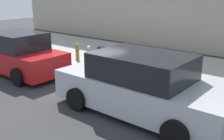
{
  "coord_description": "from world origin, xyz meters",
  "views": [
    {
      "loc": [
        -7.5,
        7.51,
        3.23
      ],
      "look_at": [
        -1.98,
        0.77,
        0.61
      ],
      "focal_mm": 43.6,
      "sensor_mm": 36.0,
      "label": 1
    }
  ],
  "objects": [
    {
      "name": "ground_plane",
      "position": [
        0.0,
        0.0,
        0.0
      ],
      "size": [
        40.0,
        40.0,
        0.0
      ],
      "primitive_type": "plane",
      "color": "#333335"
    },
    {
      "name": "suitcase_maroon_2",
      "position": [
        -2.32,
        -0.81,
        0.44
      ],
      "size": [
        0.49,
        0.21,
        0.66
      ],
      "color": "maroon",
      "rests_on": "sidewalk_curb"
    },
    {
      "name": "suitcase_teal_4",
      "position": [
        -1.23,
        -0.74,
        0.48
      ],
      "size": [
        0.5,
        0.21,
        0.91
      ],
      "color": "#0F606B",
      "rests_on": "sidewalk_curb"
    },
    {
      "name": "suitcase_olive_0",
      "position": [
        -3.27,
        -0.78,
        0.42
      ],
      "size": [
        0.41,
        0.27,
        0.62
      ],
      "color": "#59601E",
      "rests_on": "sidewalk_curb"
    },
    {
      "name": "suitcase_navy_6",
      "position": [
        -0.21,
        -0.76,
        0.53
      ],
      "size": [
        0.42,
        0.22,
        0.84
      ],
      "color": "navy",
      "rests_on": "sidewalk_curb"
    },
    {
      "name": "parked_car_silver_0",
      "position": [
        -3.85,
        1.81,
        0.77
      ],
      "size": [
        4.77,
        2.13,
        1.64
      ],
      "color": "#B2B5BA",
      "rests_on": "ground_plane"
    },
    {
      "name": "bollard_post",
      "position": [
        1.12,
        -0.6,
        0.52
      ],
      "size": [
        0.17,
        0.17,
        0.75
      ],
      "primitive_type": "cylinder",
      "color": "brown",
      "rests_on": "sidewalk_curb"
    },
    {
      "name": "suitcase_red_1",
      "position": [
        -2.82,
        -0.8,
        0.43
      ],
      "size": [
        0.38,
        0.24,
        0.8
      ],
      "color": "red",
      "rests_on": "sidewalk_curb"
    },
    {
      "name": "parked_car_red_1",
      "position": [
        1.93,
        1.81,
        0.76
      ],
      "size": [
        4.25,
        1.98,
        1.62
      ],
      "color": "#AD1619",
      "rests_on": "ground_plane"
    },
    {
      "name": "suitcase_silver_5",
      "position": [
        -0.7,
        -0.82,
        0.41
      ],
      "size": [
        0.44,
        0.25,
        0.59
      ],
      "color": "#9EA0A8",
      "rests_on": "sidewalk_curb"
    },
    {
      "name": "suitcase_black_3",
      "position": [
        -1.78,
        -0.76,
        0.47
      ],
      "size": [
        0.46,
        0.27,
        0.93
      ],
      "color": "black",
      "rests_on": "sidewalk_curb"
    },
    {
      "name": "sidewalk_curb",
      "position": [
        0.0,
        -2.5,
        0.07
      ],
      "size": [
        18.0,
        5.0,
        0.14
      ],
      "primitive_type": "cube",
      "color": "#9E9B93",
      "rests_on": "ground_plane"
    },
    {
      "name": "fire_hydrant",
      "position": [
        0.55,
        -0.75,
        0.52
      ],
      "size": [
        0.39,
        0.21,
        0.73
      ],
      "color": "#99999E",
      "rests_on": "sidewalk_curb"
    }
  ]
}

